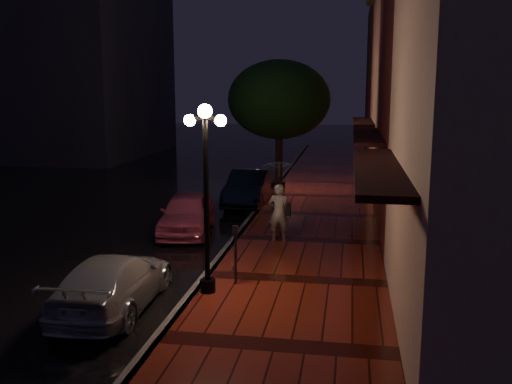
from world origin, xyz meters
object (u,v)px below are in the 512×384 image
Objects in this scene: street_tree at (279,102)px; navy_car at (249,188)px; streetlamp_far at (282,136)px; streetlamp_near at (206,188)px; woman_with_umbrella at (279,188)px; parking_meter at (235,249)px; silver_car at (113,282)px; pink_car at (187,213)px.

navy_car is at bearing -169.99° from street_tree.
navy_car is at bearing -106.43° from streetlamp_far.
streetlamp_near is at bearing -90.00° from streetlamp_far.
streetlamp_near reaches higher than navy_car.
woman_with_umbrella is (1.05, -9.22, -0.81)m from streetlamp_far.
parking_meter is (-0.53, -4.11, -0.78)m from woman_with_umbrella.
street_tree is 1.38× the size of silver_car.
navy_car is 1.04× the size of silver_car.
pink_car is 2.81× the size of parking_meter.
pink_car is 6.76m from silver_car.
streetlamp_near reaches higher than woman_with_umbrella.
street_tree reaches higher than silver_car.
streetlamp_far reaches higher than silver_car.
navy_car reaches higher than pink_car.
woman_with_umbrella is at bearing -24.85° from pink_car.
street_tree reaches higher than parking_meter.
streetlamp_far is at bearing 67.67° from pink_car.
navy_car is 3.06× the size of parking_meter.
streetlamp_far is 3.85m from navy_car.
streetlamp_far reaches higher than navy_car.
silver_car is 1.69× the size of woman_with_umbrella.
silver_car is (0.29, -6.76, -0.07)m from pink_car.
streetlamp_far is 15.22m from silver_car.
street_tree is at bearing -85.09° from streetlamp_far.
streetlamp_far is 1.07× the size of pink_car.
pink_car is at bearing 110.56° from streetlamp_near.
silver_car is (-1.87, -0.98, -1.99)m from streetlamp_near.
woman_with_umbrella is 1.74× the size of parking_meter.
silver_car is (-1.87, -14.98, -1.99)m from streetlamp_far.
pink_car is at bearing -114.96° from street_tree.
streetlamp_near reaches higher than silver_car.
street_tree is (0.26, -3.01, 1.64)m from streetlamp_far.
streetlamp_far is 3.01× the size of parking_meter.
woman_with_umbrella reaches higher than silver_car.
streetlamp_far is at bearing 74.36° from navy_car.
street_tree is at bearing -80.14° from woman_with_umbrella.
streetlamp_far is 13.44m from parking_meter.
silver_car is (-2.13, -11.97, -3.63)m from street_tree.
street_tree is at bearing 57.48° from pink_car.
parking_meter reaches higher than pink_car.
woman_with_umbrella is (3.22, -1.00, 1.11)m from pink_car.
streetlamp_far is at bearing 89.25° from parking_meter.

